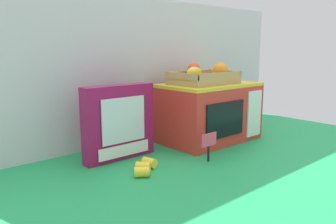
{
  "coord_description": "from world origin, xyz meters",
  "views": [
    {
      "loc": [
        -0.89,
        -0.95,
        0.38
      ],
      "look_at": [
        -0.05,
        0.01,
        0.14
      ],
      "focal_mm": 36.13,
      "sensor_mm": 36.0,
      "label": 1
    }
  ],
  "objects_px": {
    "food_groups_crate": "(205,77)",
    "price_sign": "(209,143)",
    "loose_toy_banana": "(145,167)",
    "cookie_set_box": "(119,123)",
    "toy_microwave": "(209,112)"
  },
  "relations": [
    {
      "from": "food_groups_crate",
      "to": "price_sign",
      "type": "distance_m",
      "value": 0.33
    },
    {
      "from": "loose_toy_banana",
      "to": "cookie_set_box",
      "type": "bearing_deg",
      "value": 84.52
    },
    {
      "from": "cookie_set_box",
      "to": "loose_toy_banana",
      "type": "relative_size",
      "value": 2.27
    },
    {
      "from": "food_groups_crate",
      "to": "loose_toy_banana",
      "type": "height_order",
      "value": "food_groups_crate"
    },
    {
      "from": "price_sign",
      "to": "cookie_set_box",
      "type": "bearing_deg",
      "value": 132.42
    },
    {
      "from": "toy_microwave",
      "to": "cookie_set_box",
      "type": "relative_size",
      "value": 1.53
    },
    {
      "from": "price_sign",
      "to": "food_groups_crate",
      "type": "bearing_deg",
      "value": 46.4
    },
    {
      "from": "cookie_set_box",
      "to": "loose_toy_banana",
      "type": "distance_m",
      "value": 0.2
    },
    {
      "from": "toy_microwave",
      "to": "food_groups_crate",
      "type": "height_order",
      "value": "food_groups_crate"
    },
    {
      "from": "toy_microwave",
      "to": "cookie_set_box",
      "type": "distance_m",
      "value": 0.42
    },
    {
      "from": "price_sign",
      "to": "loose_toy_banana",
      "type": "height_order",
      "value": "price_sign"
    },
    {
      "from": "cookie_set_box",
      "to": "food_groups_crate",
      "type": "bearing_deg",
      "value": -5.46
    },
    {
      "from": "toy_microwave",
      "to": "loose_toy_banana",
      "type": "distance_m",
      "value": 0.47
    },
    {
      "from": "toy_microwave",
      "to": "price_sign",
      "type": "height_order",
      "value": "toy_microwave"
    },
    {
      "from": "toy_microwave",
      "to": "loose_toy_banana",
      "type": "xyz_separation_m",
      "value": [
        -0.44,
        -0.13,
        -0.1
      ]
    }
  ]
}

